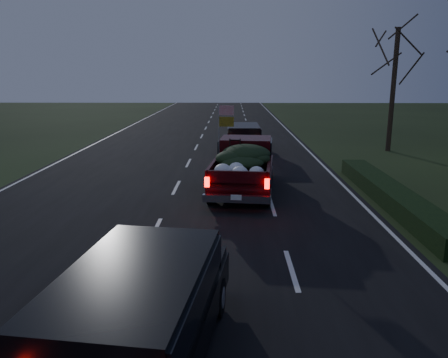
# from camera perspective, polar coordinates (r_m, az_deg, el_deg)

# --- Properties ---
(ground) EXTENTS (120.00, 120.00, 0.00)m
(ground) POSITION_cam_1_polar(r_m,az_deg,el_deg) (12.79, -9.05, -6.80)
(ground) COLOR black
(ground) RESTS_ON ground
(road_asphalt) EXTENTS (14.00, 120.00, 0.02)m
(road_asphalt) POSITION_cam_1_polar(r_m,az_deg,el_deg) (12.79, -9.05, -6.76)
(road_asphalt) COLOR black
(road_asphalt) RESTS_ON ground
(hedge_row) EXTENTS (1.00, 10.00, 0.60)m
(hedge_row) POSITION_cam_1_polar(r_m,az_deg,el_deg) (16.35, 21.00, -1.96)
(hedge_row) COLOR black
(hedge_row) RESTS_ON ground
(bare_tree_far) EXTENTS (3.60, 3.60, 7.00)m
(bare_tree_far) POSITION_cam_1_polar(r_m,az_deg,el_deg) (27.45, 21.51, 14.28)
(bare_tree_far) COLOR black
(bare_tree_far) RESTS_ON ground
(pickup_truck) EXTENTS (2.69, 5.77, 2.93)m
(pickup_truck) POSITION_cam_1_polar(r_m,az_deg,el_deg) (16.80, 2.61, 2.12)
(pickup_truck) COLOR #36070C
(pickup_truck) RESTS_ON ground
(lead_suv) EXTENTS (1.90, 4.49, 1.29)m
(lead_suv) POSITION_cam_1_polar(r_m,az_deg,el_deg) (25.53, 2.56, 5.72)
(lead_suv) COLOR black
(lead_suv) RESTS_ON ground
(rear_suv) EXTENTS (2.59, 5.03, 1.39)m
(rear_suv) POSITION_cam_1_polar(r_m,az_deg,el_deg) (6.83, -11.08, -16.12)
(rear_suv) COLOR black
(rear_suv) RESTS_ON ground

